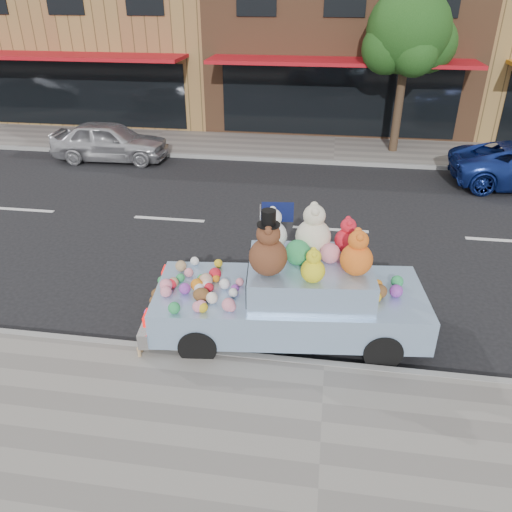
# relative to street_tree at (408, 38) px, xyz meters

# --- Properties ---
(ground) EXTENTS (120.00, 120.00, 0.00)m
(ground) POSITION_rel_street_tree_xyz_m (-2.03, -6.55, -3.69)
(ground) COLOR black
(ground) RESTS_ON ground
(near_sidewalk) EXTENTS (60.00, 3.00, 0.12)m
(near_sidewalk) POSITION_rel_street_tree_xyz_m (-2.03, -13.05, -3.63)
(near_sidewalk) COLOR gray
(near_sidewalk) RESTS_ON ground
(far_sidewalk) EXTENTS (60.00, 3.00, 0.12)m
(far_sidewalk) POSITION_rel_street_tree_xyz_m (-2.03, -0.05, -3.63)
(far_sidewalk) COLOR gray
(far_sidewalk) RESTS_ON ground
(near_kerb) EXTENTS (60.00, 0.12, 0.13)m
(near_kerb) POSITION_rel_street_tree_xyz_m (-2.03, -11.55, -3.63)
(near_kerb) COLOR gray
(near_kerb) RESTS_ON ground
(far_kerb) EXTENTS (60.00, 0.12, 0.13)m
(far_kerb) POSITION_rel_street_tree_xyz_m (-2.03, -1.55, -3.63)
(far_kerb) COLOR gray
(far_kerb) RESTS_ON ground
(storefront_left) EXTENTS (10.00, 9.80, 7.30)m
(storefront_left) POSITION_rel_street_tree_xyz_m (-12.03, 5.42, -0.05)
(storefront_left) COLOR olive
(storefront_left) RESTS_ON ground
(storefront_mid) EXTENTS (10.00, 9.80, 7.30)m
(storefront_mid) POSITION_rel_street_tree_xyz_m (-2.03, 5.42, -0.05)
(storefront_mid) COLOR brown
(storefront_mid) RESTS_ON ground
(street_tree) EXTENTS (3.00, 2.70, 5.22)m
(street_tree) POSITION_rel_street_tree_xyz_m (0.00, 0.00, 0.00)
(street_tree) COLOR #38281C
(street_tree) RESTS_ON ground
(car_silver) EXTENTS (3.82, 1.66, 1.28)m
(car_silver) POSITION_rel_street_tree_xyz_m (-9.35, -2.19, -3.05)
(car_silver) COLOR silver
(car_silver) RESTS_ON ground
(art_car) EXTENTS (4.64, 2.21, 2.38)m
(art_car) POSITION_rel_street_tree_xyz_m (-2.63, -10.72, -2.89)
(art_car) COLOR black
(art_car) RESTS_ON ground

